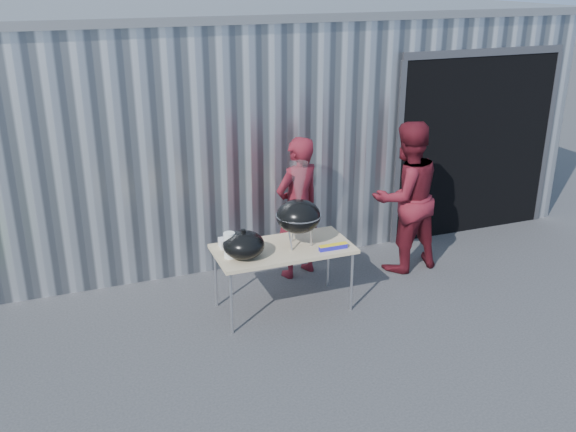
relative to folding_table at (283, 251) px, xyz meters
name	(u,v)px	position (x,y,z in m)	size (l,w,h in m)	color
ground	(302,328)	(0.03, -0.48, -0.71)	(80.00, 80.00, 0.00)	#313134
building	(250,101)	(0.95, 4.11, 0.83)	(8.20, 6.20, 3.10)	silver
folding_table	(283,251)	(0.00, 0.00, 0.00)	(1.50, 0.75, 0.75)	tan
kettle_grill	(298,211)	(0.17, -0.03, 0.45)	(0.49, 0.49, 0.95)	black
grill_lid	(244,245)	(-0.48, -0.10, 0.18)	(0.44, 0.44, 0.32)	black
paper_towels	(229,245)	(-0.62, -0.05, 0.18)	(0.12, 0.12, 0.28)	white
white_tub	(229,243)	(-0.55, 0.22, 0.09)	(0.20, 0.15, 0.10)	white
foil_box	(333,247)	(0.48, -0.25, 0.07)	(0.32, 0.06, 0.06)	#1F1AAE
person_cook	(298,208)	(0.47, 0.76, 0.17)	(0.64, 0.42, 1.76)	#5B131D
person_bystander	(406,197)	(1.79, 0.47, 0.24)	(0.92, 0.72, 1.90)	#5B131D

